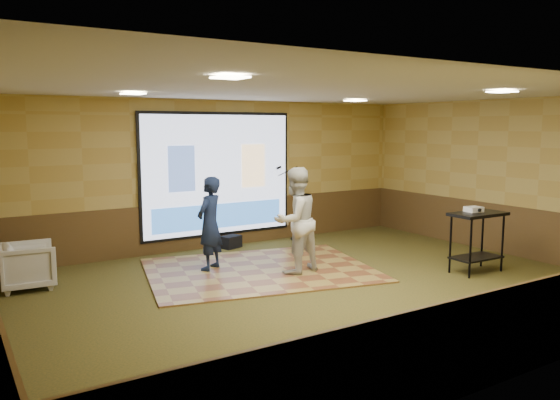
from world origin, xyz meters
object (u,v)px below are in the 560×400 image
player_right (295,220)px  banquet_chair (28,266)px  projector (474,209)px  duffel_bag (231,242)px  av_table (477,230)px  dance_floor (260,270)px  mic_stand (294,217)px  player_left (210,223)px  projector_screen (218,176)px

player_right → banquet_chair: (-3.93, 1.47, -0.56)m
projector → duffel_bag: bearing=132.5°
av_table → duffel_bag: av_table is taller
dance_floor → projector: 3.79m
mic_stand → av_table: bearing=-68.1°
player_left → player_right: bearing=105.4°
banquet_chair → mic_stand: bearing=-76.5°
av_table → mic_stand: size_ratio=0.63×
player_right → av_table: player_right is taller
projector → av_table: bearing=-80.3°
projector → duffel_bag: size_ratio=0.66×
projector_screen → player_right: size_ratio=1.87×
player_right → projector: (2.67, -1.45, 0.16)m
projector_screen → mic_stand: projector_screen is taller
av_table → projector: (-0.00, 0.09, 0.34)m
mic_stand → player_right: bearing=-117.6°
dance_floor → player_right: size_ratio=2.12×
projector → banquet_chair: size_ratio=0.34×
projector_screen → player_left: projector_screen is taller
av_table → duffel_bag: size_ratio=2.56×
projector_screen → player_right: (0.18, -2.58, -0.56)m
projector_screen → projector: (2.85, -4.03, -0.40)m
av_table → banquet_chair: av_table is taller
projector_screen → av_table: size_ratio=3.22×
projector → banquet_chair: bearing=163.3°
mic_stand → banquet_chair: bearing=-165.3°
projector_screen → mic_stand: bearing=-7.4°
player_left → player_right: 1.47m
dance_floor → duffel_bag: (0.39, 1.88, 0.11)m
dance_floor → duffel_bag: size_ratio=9.39×
projector_screen → player_right: projector_screen is taller
dance_floor → av_table: size_ratio=3.66×
mic_stand → banquet_chair: mic_stand is taller
av_table → player_right: bearing=150.1°
av_table → projector: size_ratio=3.90×
player_right → banquet_chair: size_ratio=2.28×
projector_screen → banquet_chair: 4.07m
banquet_chair → duffel_bag: 4.02m
player_right → mic_stand: (1.53, 2.35, -0.42)m
dance_floor → projector: (3.09, -1.93, 1.06)m
mic_stand → projector_screen: bearing=178.1°
player_right → projector_screen: bearing=-96.1°
player_left → av_table: bearing=111.9°
dance_floor → mic_stand: mic_stand is taller
player_left → duffel_bag: (1.11, 1.42, -0.70)m
player_left → av_table: 4.55m
player_right → duffel_bag: size_ratio=4.42×
projector_screen → banquet_chair: projector_screen is taller
av_table → mic_stand: bearing=106.4°
projector → dance_floor: bearing=155.2°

